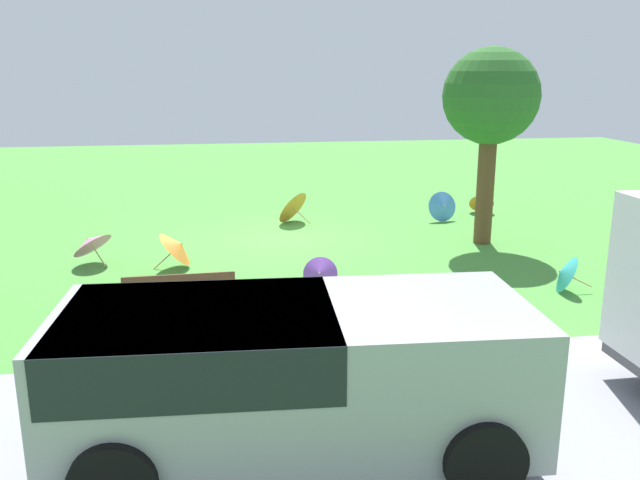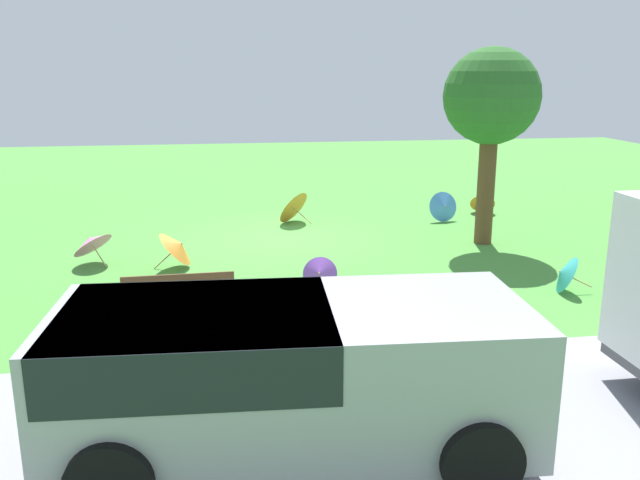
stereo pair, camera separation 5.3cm
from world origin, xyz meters
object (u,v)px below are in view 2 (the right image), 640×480
van_dark (276,368)px  parasol_blue_0 (444,207)px  park_bench (180,300)px  parasol_orange_1 (291,206)px  parasol_orange_3 (482,202)px  parasol_pink_0 (91,242)px  parasol_purple_0 (320,274)px  shade_tree (491,100)px  parasol_orange_2 (178,246)px  parasol_teal_0 (563,273)px

van_dark → parasol_blue_0: 11.00m
park_bench → parasol_orange_1: 7.16m
van_dark → park_bench: (1.12, -3.40, -0.45)m
park_bench → parasol_blue_0: size_ratio=2.03×
parasol_blue_0 → parasol_orange_3: parasol_blue_0 is taller
van_dark → park_bench: size_ratio=2.91×
van_dark → parasol_pink_0: (3.01, -7.10, -0.45)m
parasol_purple_0 → parasol_orange_1: size_ratio=0.61×
shade_tree → parasol_orange_3: shade_tree is taller
park_bench → parasol_orange_2: park_bench is taller
parasol_teal_0 → parasol_orange_2: size_ratio=0.90×
parasol_purple_0 → parasol_orange_3: 7.71m
parasol_orange_2 → parasol_orange_3: parasol_orange_2 is taller
parasol_pink_0 → parasol_blue_0: bearing=-162.0°
shade_tree → parasol_orange_3: 4.27m
parasol_blue_0 → parasol_orange_1: bearing=-6.2°
van_dark → parasol_purple_0: van_dark is taller
parasol_orange_3 → van_dark: bearing=58.6°
parasol_orange_1 → parasol_orange_3: bearing=-175.7°
park_bench → parasol_orange_1: size_ratio=1.43×
shade_tree → parasol_orange_2: shade_tree is taller
park_bench → parasol_pink_0: 4.15m
parasol_teal_0 → parasol_orange_2: 7.05m
shade_tree → parasol_pink_0: (8.26, 0.46, -2.65)m
parasol_blue_0 → parasol_orange_1: (3.82, -0.42, 0.06)m
park_bench → parasol_purple_0: size_ratio=2.35×
park_bench → parasol_orange_1: park_bench is taller
park_bench → parasol_orange_2: 3.19m
shade_tree → parasol_blue_0: bearing=-86.0°
van_dark → parasol_teal_0: bearing=-141.9°
parasol_teal_0 → parasol_orange_3: parasol_teal_0 is taller
parasol_teal_0 → parasol_orange_3: 6.47m
parasol_orange_2 → parasol_orange_3: bearing=-153.0°
shade_tree → parasol_orange_1: shade_tree is taller
parasol_orange_1 → shade_tree: bearing=146.9°
van_dark → parasol_orange_3: bearing=-121.4°
parasol_pink_0 → parasol_orange_3: parasol_pink_0 is taller
parasol_pink_0 → parasol_purple_0: size_ratio=1.58×
parasol_teal_0 → parasol_orange_3: size_ratio=1.00×
park_bench → parasol_teal_0: 6.48m
parasol_purple_0 → parasol_teal_0: parasol_teal_0 is taller
parasol_pink_0 → parasol_orange_3: (-9.45, -3.44, -0.17)m
van_dark → parasol_orange_3: size_ratio=6.06×
parasol_orange_3 → park_bench: bearing=43.3°
van_dark → parasol_pink_0: bearing=-67.0°
parasol_orange_1 → parasol_teal_0: bearing=124.0°
shade_tree → parasol_purple_0: (4.07, 2.66, -2.81)m
van_dark → parasol_orange_2: (1.30, -6.59, -0.47)m
parasol_blue_0 → parasol_teal_0: parasol_blue_0 is taller
shade_tree → parasol_orange_1: (3.98, -2.59, -2.67)m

